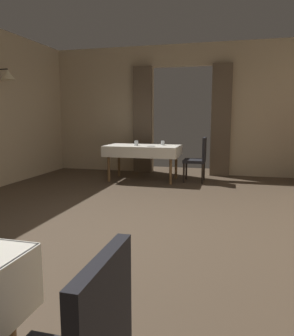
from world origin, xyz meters
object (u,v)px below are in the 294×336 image
Objects in this scene: dining_table_mid at (143,149)px; plate_mid_a at (151,146)px; chair_mid_right at (198,157)px; glass_mid_c at (163,143)px; glass_mid_b at (136,143)px.

dining_table_mid is 0.32m from plate_mid_a.
glass_mid_c is at bearing 178.98° from chair_mid_right.
chair_mid_right is at bearing 19.59° from plate_mid_a.
glass_mid_b is (-0.11, -0.13, 0.14)m from dining_table_mid.
dining_table_mid is 0.44m from glass_mid_c.
plate_mid_a is 0.35m from glass_mid_b.
chair_mid_right is 1.03m from plate_mid_a.
glass_mid_c is (-0.76, 0.01, 0.28)m from chair_mid_right.
dining_table_mid is 14.28× the size of glass_mid_b.
chair_mid_right reaches higher than dining_table_mid.
plate_mid_a is at bearing -160.41° from chair_mid_right.
glass_mid_b reaches higher than dining_table_mid.
glass_mid_b is 1.13× the size of glass_mid_c.
plate_mid_a reaches higher than dining_table_mid.
dining_table_mid is at bearing 135.82° from plate_mid_a.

